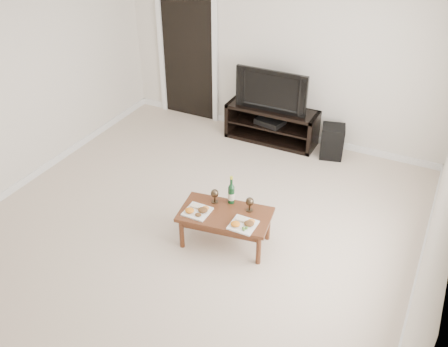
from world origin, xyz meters
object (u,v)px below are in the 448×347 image
television (274,88)px  subwoofer (332,142)px  coffee_table (225,228)px  media_console (272,124)px

television → subwoofer: bearing=-3.2°
subwoofer → coffee_table: size_ratio=0.48×
media_console → coffee_table: media_console is taller
media_console → coffee_table: bearing=-80.1°
television → subwoofer: size_ratio=2.26×
coffee_table → subwoofer: bearing=77.6°
media_console → television: bearing=0.0°
media_console → television: television is taller
television → subwoofer: television is taller
coffee_table → media_console: bearing=99.9°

